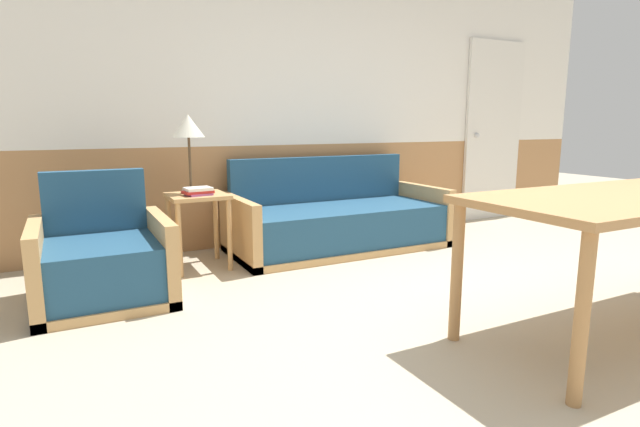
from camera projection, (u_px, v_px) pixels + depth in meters
The scene contains 8 objects.
ground_plane at pixel (526, 330), 2.77m from camera, with size 16.00×16.00×0.00m, color #B2A58C.
wall_back at pixel (314, 100), 4.83m from camera, with size 7.20×0.06×2.70m.
couch at pixel (338, 222), 4.55m from camera, with size 1.96×0.87×0.82m.
armchair at pixel (103, 263), 3.21m from camera, with size 0.81×0.82×0.82m.
side_table at pixel (198, 210), 3.90m from camera, with size 0.44×0.44×0.59m.
table_lamp at pixel (188, 129), 3.84m from camera, with size 0.25×0.25×0.61m.
book_stack at pixel (198, 191), 3.80m from camera, with size 0.23×0.18×0.06m.
entry_door at pixel (493, 132), 5.89m from camera, with size 0.84×0.09×2.07m.
Camera 1 is at (-2.22, -1.80, 1.13)m, focal length 28.00 mm.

